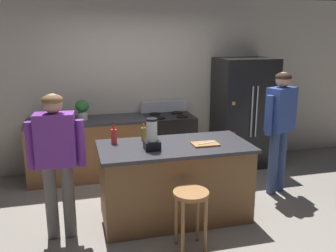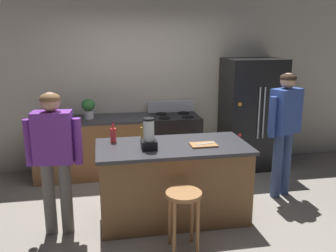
{
  "view_description": "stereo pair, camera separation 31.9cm",
  "coord_description": "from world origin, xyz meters",
  "px_view_note": "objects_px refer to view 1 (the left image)",
  "views": [
    {
      "loc": [
        -1.11,
        -3.91,
        2.15
      ],
      "look_at": [
        0.0,
        0.3,
        1.05
      ],
      "focal_mm": 39.47,
      "sensor_mm": 36.0,
      "label": 1
    },
    {
      "loc": [
        -0.8,
        -3.98,
        2.15
      ],
      "look_at": [
        0.0,
        0.3,
        1.05
      ],
      "focal_mm": 39.47,
      "sensor_mm": 36.0,
      "label": 2
    }
  ],
  "objects_px": {
    "kitchen_island": "(174,181)",
    "stove_range": "(168,142)",
    "cutting_board": "(205,144)",
    "chef_knife": "(207,143)",
    "potted_plant": "(82,108)",
    "bottle_soda": "(114,136)",
    "person_by_sink_right": "(280,121)",
    "bar_stool": "(191,204)",
    "bottle_vinegar": "(144,133)",
    "person_by_island_left": "(56,153)",
    "refrigerator": "(243,113)",
    "blender_appliance": "(152,137)"
  },
  "relations": [
    {
      "from": "refrigerator",
      "to": "bottle_vinegar",
      "type": "relative_size",
      "value": 7.49
    },
    {
      "from": "stove_range",
      "to": "potted_plant",
      "type": "bearing_deg",
      "value": 178.88
    },
    {
      "from": "potted_plant",
      "to": "person_by_island_left",
      "type": "bearing_deg",
      "value": -101.05
    },
    {
      "from": "bar_stool",
      "to": "potted_plant",
      "type": "relative_size",
      "value": 2.1
    },
    {
      "from": "potted_plant",
      "to": "bottle_soda",
      "type": "relative_size",
      "value": 1.17
    },
    {
      "from": "cutting_board",
      "to": "kitchen_island",
      "type": "bearing_deg",
      "value": 164.58
    },
    {
      "from": "chef_knife",
      "to": "bottle_vinegar",
      "type": "bearing_deg",
      "value": 137.37
    },
    {
      "from": "kitchen_island",
      "to": "cutting_board",
      "type": "bearing_deg",
      "value": -15.42
    },
    {
      "from": "kitchen_island",
      "to": "bar_stool",
      "type": "bearing_deg",
      "value": -92.32
    },
    {
      "from": "person_by_sink_right",
      "to": "refrigerator",
      "type": "bearing_deg",
      "value": 88.14
    },
    {
      "from": "person_by_sink_right",
      "to": "bottle_vinegar",
      "type": "distance_m",
      "value": 1.87
    },
    {
      "from": "potted_plant",
      "to": "cutting_board",
      "type": "height_order",
      "value": "potted_plant"
    },
    {
      "from": "person_by_island_left",
      "to": "stove_range",
      "type": "bearing_deg",
      "value": 45.26
    },
    {
      "from": "stove_range",
      "to": "chef_knife",
      "type": "xyz_separation_m",
      "value": [
        0.03,
        -1.62,
        0.46
      ]
    },
    {
      "from": "kitchen_island",
      "to": "bar_stool",
      "type": "height_order",
      "value": "kitchen_island"
    },
    {
      "from": "person_by_sink_right",
      "to": "blender_appliance",
      "type": "bearing_deg",
      "value": -166.33
    },
    {
      "from": "kitchen_island",
      "to": "potted_plant",
      "type": "bearing_deg",
      "value": 122.16
    },
    {
      "from": "stove_range",
      "to": "potted_plant",
      "type": "relative_size",
      "value": 3.61
    },
    {
      "from": "person_by_island_left",
      "to": "cutting_board",
      "type": "xyz_separation_m",
      "value": [
        1.64,
        0.02,
        -0.04
      ]
    },
    {
      "from": "bar_stool",
      "to": "blender_appliance",
      "type": "relative_size",
      "value": 1.79
    },
    {
      "from": "potted_plant",
      "to": "chef_knife",
      "type": "relative_size",
      "value": 1.36
    },
    {
      "from": "stove_range",
      "to": "bottle_soda",
      "type": "relative_size",
      "value": 4.23
    },
    {
      "from": "kitchen_island",
      "to": "person_by_sink_right",
      "type": "bearing_deg",
      "value": 12.25
    },
    {
      "from": "stove_range",
      "to": "bar_stool",
      "type": "height_order",
      "value": "stove_range"
    },
    {
      "from": "bottle_vinegar",
      "to": "bottle_soda",
      "type": "relative_size",
      "value": 0.92
    },
    {
      "from": "refrigerator",
      "to": "cutting_board",
      "type": "relative_size",
      "value": 5.89
    },
    {
      "from": "bar_stool",
      "to": "bottle_soda",
      "type": "distance_m",
      "value": 1.24
    },
    {
      "from": "kitchen_island",
      "to": "bottle_soda",
      "type": "xyz_separation_m",
      "value": [
        -0.67,
        0.23,
        0.54
      ]
    },
    {
      "from": "person_by_island_left",
      "to": "chef_knife",
      "type": "height_order",
      "value": "person_by_island_left"
    },
    {
      "from": "person_by_sink_right",
      "to": "potted_plant",
      "type": "relative_size",
      "value": 5.55
    },
    {
      "from": "person_by_island_left",
      "to": "blender_appliance",
      "type": "distance_m",
      "value": 1.02
    },
    {
      "from": "potted_plant",
      "to": "kitchen_island",
      "type": "bearing_deg",
      "value": -57.84
    },
    {
      "from": "kitchen_island",
      "to": "bottle_vinegar",
      "type": "bearing_deg",
      "value": 138.54
    },
    {
      "from": "person_by_island_left",
      "to": "bottle_vinegar",
      "type": "bearing_deg",
      "value": 21.47
    },
    {
      "from": "bar_stool",
      "to": "cutting_board",
      "type": "height_order",
      "value": "cutting_board"
    },
    {
      "from": "blender_appliance",
      "to": "chef_knife",
      "type": "height_order",
      "value": "blender_appliance"
    },
    {
      "from": "person_by_sink_right",
      "to": "bar_stool",
      "type": "xyz_separation_m",
      "value": [
        -1.59,
        -1.04,
        -0.52
      ]
    },
    {
      "from": "kitchen_island",
      "to": "chef_knife",
      "type": "bearing_deg",
      "value": -14.59
    },
    {
      "from": "chef_knife",
      "to": "kitchen_island",
      "type": "bearing_deg",
      "value": 151.53
    },
    {
      "from": "kitchen_island",
      "to": "person_by_island_left",
      "type": "bearing_deg",
      "value": -174.86
    },
    {
      "from": "potted_plant",
      "to": "bottle_soda",
      "type": "height_order",
      "value": "potted_plant"
    },
    {
      "from": "person_by_sink_right",
      "to": "bar_stool",
      "type": "distance_m",
      "value": 1.97
    },
    {
      "from": "cutting_board",
      "to": "chef_knife",
      "type": "distance_m",
      "value": 0.02
    },
    {
      "from": "person_by_island_left",
      "to": "cutting_board",
      "type": "distance_m",
      "value": 1.64
    },
    {
      "from": "bottle_vinegar",
      "to": "bottle_soda",
      "type": "distance_m",
      "value": 0.36
    },
    {
      "from": "cutting_board",
      "to": "bottle_vinegar",
      "type": "bearing_deg",
      "value": 150.5
    },
    {
      "from": "refrigerator",
      "to": "potted_plant",
      "type": "distance_m",
      "value": 2.58
    },
    {
      "from": "kitchen_island",
      "to": "stove_range",
      "type": "bearing_deg",
      "value": 77.91
    },
    {
      "from": "stove_range",
      "to": "blender_appliance",
      "type": "bearing_deg",
      "value": -110.66
    },
    {
      "from": "person_by_island_left",
      "to": "potted_plant",
      "type": "height_order",
      "value": "person_by_island_left"
    }
  ]
}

